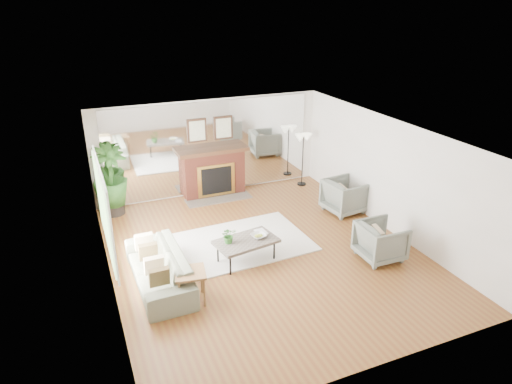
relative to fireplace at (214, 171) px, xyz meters
name	(u,v)px	position (x,y,z in m)	size (l,w,h in m)	color
ground	(264,253)	(0.00, -3.26, -0.66)	(7.00, 7.00, 0.00)	brown
wall_left	(105,224)	(-2.99, -3.26, 0.59)	(0.02, 7.00, 2.50)	white
wall_right	(389,176)	(2.99, -3.26, 0.59)	(0.02, 7.00, 2.50)	white
wall_back	(210,147)	(0.00, 0.23, 0.59)	(6.00, 0.02, 2.50)	white
mirror_panel	(211,148)	(0.00, 0.21, 0.59)	(5.40, 0.04, 2.40)	silver
window_panel	(104,209)	(-2.96, -2.86, 0.69)	(0.04, 2.40, 1.50)	#B2E09E
fireplace	(214,171)	(0.00, 0.00, 0.00)	(1.85, 0.83, 2.05)	maroon
area_rug	(242,242)	(-0.26, -2.71, -0.64)	(2.77, 1.98, 0.03)	white
coffee_table	(246,242)	(-0.46, -3.43, -0.22)	(1.29, 0.89, 0.48)	#60574C
sofa	(159,268)	(-2.19, -3.52, -0.34)	(2.20, 0.86, 0.64)	slate
armchair_back	(345,196)	(2.60, -2.21, -0.25)	(0.88, 0.90, 0.82)	slate
armchair_front	(381,241)	(2.06, -4.34, -0.28)	(0.82, 0.84, 0.77)	slate
side_table	(190,276)	(-1.80, -4.25, -0.17)	(0.59, 0.59, 0.58)	brown
potted_ficus	(110,178)	(-2.60, -0.16, 0.26)	(1.05, 1.05, 1.72)	black
floor_lamp	(303,142)	(2.47, -0.25, 0.59)	(0.48, 0.26, 1.46)	black
tabletop_plant	(229,235)	(-0.80, -3.40, -0.02)	(0.29, 0.25, 0.32)	#376926
fruit_bowl	(258,236)	(-0.19, -3.42, -0.15)	(0.29, 0.29, 0.07)	brown
book	(257,233)	(-0.16, -3.26, -0.17)	(0.20, 0.27, 0.02)	brown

